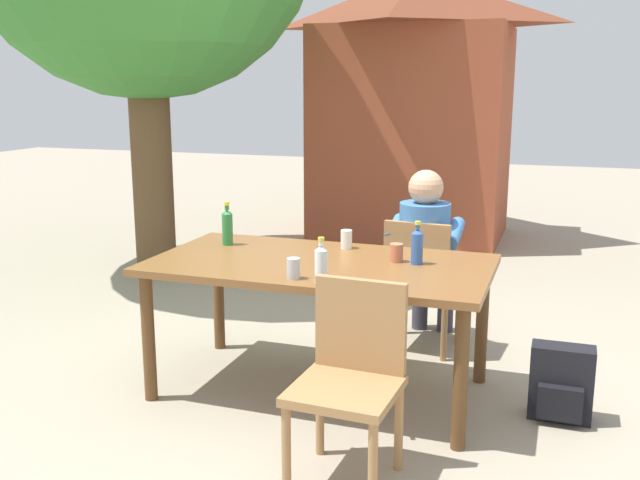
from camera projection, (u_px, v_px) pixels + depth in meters
The scene contains 14 objects.
ground_plane at pixel (320, 390), 4.12m from camera, with size 24.00×24.00×0.00m, color gray.
dining_table at pixel (320, 276), 3.97m from camera, with size 1.84×1.00×0.75m.
chair_far_right at pixel (421, 278), 4.62m from camera, with size 0.48×0.48×0.87m.
chair_near_right at pixel (351, 371), 3.15m from camera, with size 0.46×0.46×0.87m.
person_in_white_shirt at pixel (426, 249), 4.68m from camera, with size 0.47×0.62×1.18m.
bottle_blue at pixel (417, 246), 3.88m from camera, with size 0.06×0.06×0.23m.
bottle_clear at pixel (321, 264), 3.51m from camera, with size 0.06×0.06×0.23m.
bottle_green at pixel (227, 226), 4.33m from camera, with size 0.06×0.06×0.26m.
cup_terracotta at pixel (396, 253), 3.94m from camera, with size 0.07×0.07×0.10m, color #BC6B47.
cup_white at pixel (346, 239), 4.25m from camera, with size 0.07×0.07×0.11m, color white.
cup_steel at pixel (293, 268), 3.60m from camera, with size 0.07×0.07×0.11m, color #B2B7BC.
table_knife at pixel (350, 287), 3.45m from camera, with size 0.12×0.23×0.01m.
backpack_by_near_side at pixel (561, 385), 3.73m from camera, with size 0.32×0.20×0.40m.
brick_kiosk at pixel (413, 102), 7.90m from camera, with size 2.30×1.74×2.84m.
Camera 1 is at (1.25, -3.63, 1.72)m, focal length 40.65 mm.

